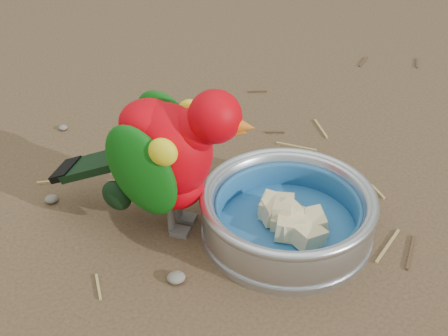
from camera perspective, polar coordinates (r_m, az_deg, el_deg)
name	(u,v)px	position (r m, az deg, el deg)	size (l,w,h in m)	color
ground	(290,245)	(0.76, 6.09, -6.98)	(60.00, 60.00, 0.00)	#503C28
food_bowl	(286,230)	(0.77, 5.73, -5.64)	(0.21, 0.21, 0.02)	#B2B2BA
bowl_wall	(288,211)	(0.75, 5.86, -3.90)	(0.21, 0.21, 0.04)	#B2B2BA
fruit_wedges	(288,215)	(0.75, 5.83, -4.31)	(0.12, 0.12, 0.03)	beige
lory_parrot	(169,163)	(0.73, -5.10, 0.49)	(0.11, 0.23, 0.19)	#CE000A
ground_debris	(310,229)	(0.78, 7.87, -5.56)	(0.90, 0.80, 0.01)	tan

